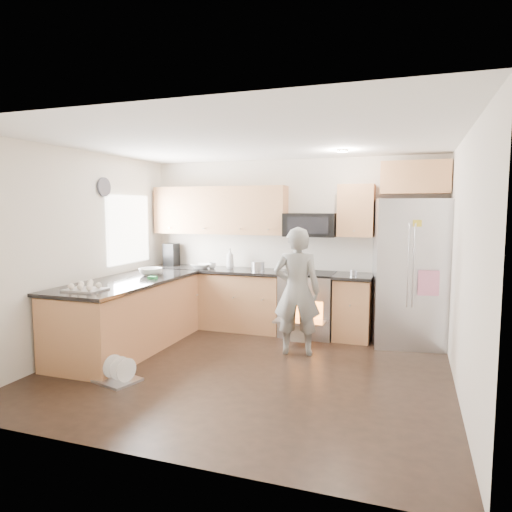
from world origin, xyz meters
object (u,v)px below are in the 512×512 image
at_px(person, 297,291).
at_px(dish_rack, 117,374).
at_px(stove_range, 308,289).
at_px(refrigerator, 411,272).

relative_size(person, dish_rack, 3.02).
height_order(stove_range, person, stove_range).
bearing_deg(stove_range, refrigerator, 0.29).
height_order(refrigerator, person, refrigerator).
distance_m(person, dish_rack, 2.36).
bearing_deg(dish_rack, person, 43.91).
relative_size(stove_range, refrigerator, 0.90).
bearing_deg(refrigerator, dish_rack, -149.06).
distance_m(refrigerator, dish_rack, 3.98).
relative_size(refrigerator, dish_rack, 3.69).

